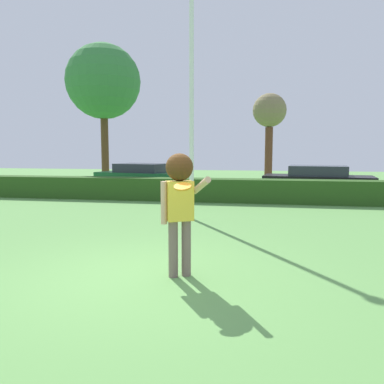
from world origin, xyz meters
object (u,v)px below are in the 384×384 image
(frisbee, at_px, (183,187))
(birch_tree, at_px, (103,82))
(lamppost, at_px, (192,92))
(parked_car_black, at_px, (318,180))
(parked_car_green, at_px, (142,176))
(person, at_px, (180,195))
(willow_tree, at_px, (269,114))

(frisbee, relative_size, birch_tree, 0.03)
(lamppost, xyz_separation_m, parked_car_black, (4.06, 5.79, -2.70))
(frisbee, bearing_deg, birch_tree, 116.64)
(parked_car_green, bearing_deg, person, -69.54)
(person, bearing_deg, lamppost, 98.40)
(person, bearing_deg, frisbee, -73.00)
(parked_car_green, distance_m, parked_car_black, 7.71)
(person, relative_size, lamppost, 0.30)
(frisbee, relative_size, parked_car_black, 0.05)
(parked_car_black, relative_size, birch_tree, 0.58)
(frisbee, xyz_separation_m, lamppost, (-0.83, 5.12, 2.01))
(parked_car_green, relative_size, birch_tree, 0.59)
(person, relative_size, frisbee, 7.76)
(willow_tree, bearing_deg, person, -95.44)
(frisbee, xyz_separation_m, birch_tree, (-7.55, 15.05, 4.16))
(willow_tree, height_order, birch_tree, birch_tree)
(birch_tree, bearing_deg, parked_car_green, -45.08)
(frisbee, bearing_deg, person, 107.00)
(parked_car_black, bearing_deg, birch_tree, 159.02)
(frisbee, height_order, parked_car_green, frisbee)
(lamppost, relative_size, parked_car_green, 1.37)
(frisbee, height_order, willow_tree, willow_tree)
(parked_car_black, bearing_deg, person, -107.86)
(parked_car_green, bearing_deg, birch_tree, 134.92)
(lamppost, bearing_deg, frisbee, -80.82)
(parked_car_green, distance_m, willow_tree, 7.96)
(parked_car_green, distance_m, birch_tree, 6.58)
(person, xyz_separation_m, birch_tree, (-7.41, 14.60, 4.33))
(lamppost, height_order, willow_tree, lamppost)
(lamppost, height_order, parked_car_green, lamppost)
(lamppost, relative_size, willow_tree, 1.25)
(frisbee, relative_size, willow_tree, 0.05)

